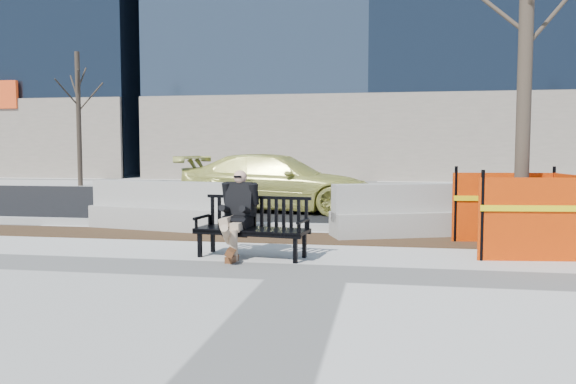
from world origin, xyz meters
name	(u,v)px	position (x,y,z in m)	size (l,w,h in m)	color
ground	(310,272)	(0.00, 0.00, 0.00)	(120.00, 120.00, 0.00)	beige
mulch_strip	(331,239)	(0.00, 2.60, 0.00)	(40.00, 1.20, 0.02)	#47301C
asphalt_street	(353,204)	(0.00, 8.80, 0.00)	(60.00, 10.40, 0.01)	black
curb	(336,228)	(0.00, 3.55, 0.06)	(60.00, 0.25, 0.12)	#9E9B93
bench	(252,257)	(-0.92, 0.83, 0.00)	(1.59, 0.57, 0.85)	black
seated_man	(238,256)	(-1.13, 0.90, 0.00)	(0.51, 0.85, 1.19)	black
tree_fence	(519,251)	(2.82, 1.96, 0.00)	(2.43, 2.43, 6.07)	#FF4501
sedan	(277,211)	(-1.67, 6.67, 0.00)	(1.90, 4.69, 1.36)	#D0CD62
jersey_barrier_left	(170,230)	(-3.03, 3.19, 0.00)	(3.14, 0.63, 0.90)	#A19E96
jersey_barrier_right	(423,236)	(1.52, 3.25, 0.00)	(3.16, 0.63, 0.91)	#9D9B92
far_tree_left	(81,186)	(-11.19, 14.51, 0.00)	(2.12, 2.12, 5.71)	#3F3328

